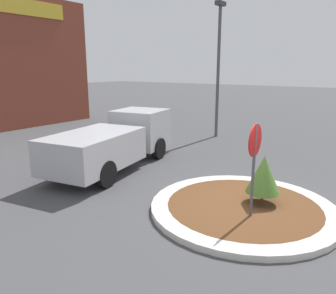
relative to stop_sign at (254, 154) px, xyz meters
name	(u,v)px	position (x,y,z in m)	size (l,w,h in m)	color
ground_plane	(243,210)	(0.50, 0.40, -1.70)	(120.00, 120.00, 0.00)	#474749
traffic_island	(243,208)	(0.50, 0.40, -1.62)	(4.81, 4.81, 0.16)	beige
stop_sign	(254,154)	(0.00, 0.00, 0.00)	(0.77, 0.07, 2.42)	#4C4C51
island_shrub	(264,174)	(0.91, 0.04, -0.74)	(0.89, 0.89, 1.30)	brown
utility_truck	(115,141)	(1.41, 5.81, -0.68)	(6.14, 3.00, 1.94)	#B2B2B7
light_pole	(219,61)	(8.66, 5.32, 2.29)	(0.70, 0.30, 6.84)	#4C4C51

